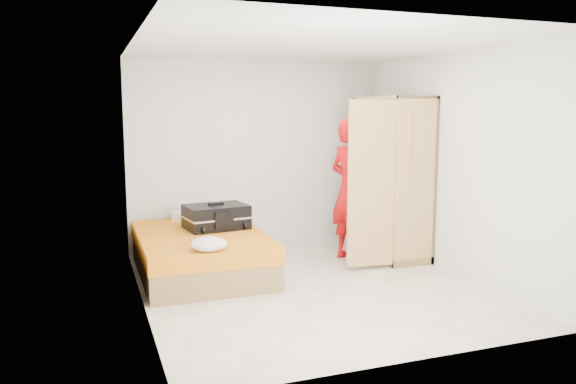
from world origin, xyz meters
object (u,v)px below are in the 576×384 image
object	(u,v)px
suitcase	(216,217)
round_cushion	(209,244)
person	(351,190)
wardrobe	(390,182)
bed	(201,253)

from	to	relation	value
suitcase	round_cushion	world-z (taller)	suitcase
suitcase	round_cushion	bearing A→B (deg)	-114.58
person	round_cushion	world-z (taller)	person
person	suitcase	xyz separation A→B (m)	(-1.73, 0.18, -0.28)
wardrobe	suitcase	distance (m)	2.31
wardrobe	person	xyz separation A→B (m)	(-0.54, 0.02, -0.08)
bed	suitcase	xyz separation A→B (m)	(0.23, 0.16, 0.39)
wardrobe	person	world-z (taller)	wardrobe
person	round_cushion	distance (m)	2.24
bed	person	size ratio (longest dim) A/B	1.10
wardrobe	round_cushion	world-z (taller)	wardrobe
person	bed	bearing A→B (deg)	68.23
wardrobe	suitcase	bearing A→B (deg)	174.98
bed	round_cushion	size ratio (longest dim) A/B	5.44
round_cushion	wardrobe	bearing A→B (deg)	18.23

